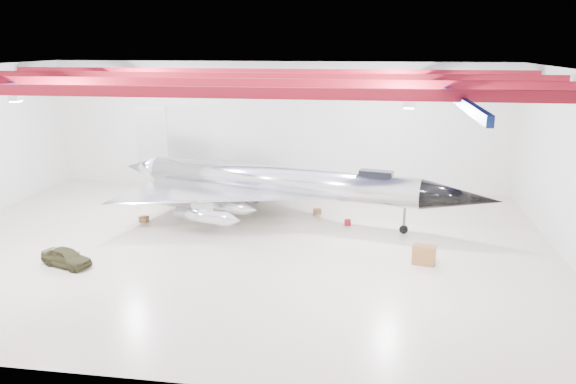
# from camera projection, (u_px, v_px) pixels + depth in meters

# --- Properties ---
(floor) EXTENTS (40.00, 40.00, 0.00)m
(floor) POSITION_uv_depth(u_px,v_px,m) (236.00, 245.00, 35.81)
(floor) COLOR beige
(floor) RESTS_ON ground
(wall_back) EXTENTS (40.00, 0.00, 40.00)m
(wall_back) POSITION_uv_depth(u_px,v_px,m) (276.00, 126.00, 48.73)
(wall_back) COLOR silver
(wall_back) RESTS_ON floor
(ceiling) EXTENTS (40.00, 40.00, 0.00)m
(ceiling) POSITION_uv_depth(u_px,v_px,m) (231.00, 69.00, 32.99)
(ceiling) COLOR #0A0F38
(ceiling) RESTS_ON wall_back
(ceiling_structure) EXTENTS (39.50, 29.50, 1.08)m
(ceiling_structure) POSITION_uv_depth(u_px,v_px,m) (232.00, 81.00, 33.16)
(ceiling_structure) COLOR maroon
(ceiling_structure) RESTS_ON ceiling
(jet_aircraft) EXTENTS (28.30, 19.62, 7.81)m
(jet_aircraft) POSITION_uv_depth(u_px,v_px,m) (278.00, 184.00, 40.67)
(jet_aircraft) COLOR silver
(jet_aircraft) RESTS_ON floor
(jeep) EXTENTS (3.45, 2.30, 1.09)m
(jeep) POSITION_uv_depth(u_px,v_px,m) (66.00, 257.00, 32.30)
(jeep) COLOR #36341B
(jeep) RESTS_ON floor
(desk) EXTENTS (1.41, 0.96, 1.18)m
(desk) POSITION_uv_depth(u_px,v_px,m) (424.00, 255.00, 32.51)
(desk) COLOR brown
(desk) RESTS_ON floor
(crate_ply) EXTENTS (0.65, 0.56, 0.41)m
(crate_ply) POSITION_uv_depth(u_px,v_px,m) (144.00, 219.00, 40.41)
(crate_ply) COLOR olive
(crate_ply) RESTS_ON floor
(toolbox_red) EXTENTS (0.44, 0.38, 0.28)m
(toolbox_red) POSITION_uv_depth(u_px,v_px,m) (210.00, 206.00, 43.93)
(toolbox_red) COLOR maroon
(toolbox_red) RESTS_ON floor
(parts_bin) EXTENTS (0.66, 0.58, 0.40)m
(parts_bin) POSITION_uv_depth(u_px,v_px,m) (317.00, 211.00, 42.28)
(parts_bin) COLOR olive
(parts_bin) RESTS_ON floor
(crate_small) EXTENTS (0.42, 0.35, 0.26)m
(crate_small) POSITION_uv_depth(u_px,v_px,m) (207.00, 205.00, 44.09)
(crate_small) COLOR #59595B
(crate_small) RESTS_ON floor
(tool_chest) EXTENTS (0.59, 0.59, 0.42)m
(tool_chest) POSITION_uv_depth(u_px,v_px,m) (348.00, 222.00, 39.65)
(tool_chest) COLOR maroon
(tool_chest) RESTS_ON floor
(spares_box) EXTENTS (0.50, 0.50, 0.35)m
(spares_box) POSITION_uv_depth(u_px,v_px,m) (256.00, 200.00, 45.34)
(spares_box) COLOR #59595B
(spares_box) RESTS_ON floor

